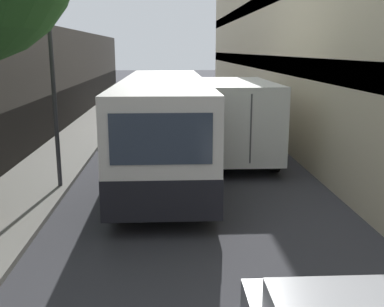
{
  "coord_description": "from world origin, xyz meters",
  "views": [
    {
      "loc": [
        -0.53,
        0.28,
        3.93
      ],
      "look_at": [
        -0.02,
        10.33,
        1.6
      ],
      "focal_mm": 42.0,
      "sensor_mm": 36.0,
      "label": 1
    }
  ],
  "objects_px": {
    "panel_van": "(143,100)",
    "street_lamp": "(48,0)",
    "box_truck": "(235,116)",
    "bus": "(164,123)"
  },
  "relations": [
    {
      "from": "box_truck",
      "to": "street_lamp",
      "type": "bearing_deg",
      "value": -145.5
    },
    {
      "from": "box_truck",
      "to": "panel_van",
      "type": "bearing_deg",
      "value": 112.63
    },
    {
      "from": "bus",
      "to": "panel_van",
      "type": "height_order",
      "value": "bus"
    },
    {
      "from": "bus",
      "to": "box_truck",
      "type": "xyz_separation_m",
      "value": [
        2.58,
        1.89,
        -0.07
      ]
    },
    {
      "from": "box_truck",
      "to": "street_lamp",
      "type": "xyz_separation_m",
      "value": [
        -5.57,
        -3.83,
        3.66
      ]
    },
    {
      "from": "panel_van",
      "to": "street_lamp",
      "type": "height_order",
      "value": "street_lamp"
    },
    {
      "from": "bus",
      "to": "box_truck",
      "type": "relative_size",
      "value": 1.6
    },
    {
      "from": "box_truck",
      "to": "street_lamp",
      "type": "relative_size",
      "value": 0.96
    },
    {
      "from": "panel_van",
      "to": "bus",
      "type": "bearing_deg",
      "value": -83.34
    },
    {
      "from": "bus",
      "to": "street_lamp",
      "type": "relative_size",
      "value": 1.53
    }
  ]
}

